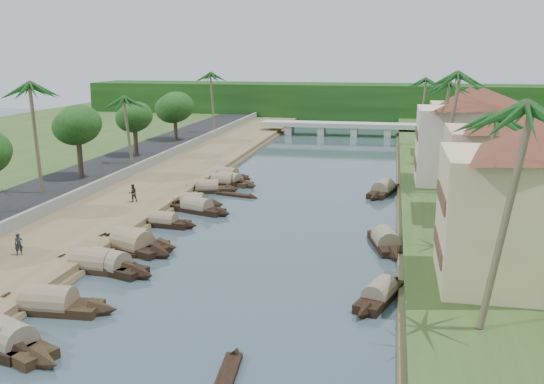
# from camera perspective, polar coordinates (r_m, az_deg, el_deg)

# --- Properties ---
(ground) EXTENTS (220.00, 220.00, 0.00)m
(ground) POSITION_cam_1_polar(r_m,az_deg,el_deg) (43.16, -2.65, -7.33)
(ground) COLOR #33444D
(ground) RESTS_ON ground
(left_bank) EXTENTS (10.00, 180.00, 0.80)m
(left_bank) POSITION_cam_1_polar(r_m,az_deg,el_deg) (66.27, -11.97, 0.01)
(left_bank) COLOR brown
(left_bank) RESTS_ON ground
(right_bank) EXTENTS (16.00, 180.00, 1.20)m
(right_bank) POSITION_cam_1_polar(r_m,az_deg,el_deg) (61.65, 19.50, -1.24)
(right_bank) COLOR #2B431B
(right_bank) RESTS_ON ground
(road) EXTENTS (8.00, 180.00, 1.40)m
(road) POSITION_cam_1_polar(r_m,az_deg,el_deg) (69.96, -18.40, 0.56)
(road) COLOR black
(road) RESTS_ON ground
(retaining_wall) EXTENTS (0.40, 180.00, 1.10)m
(retaining_wall) POSITION_cam_1_polar(r_m,az_deg,el_deg) (67.82, -15.27, 0.95)
(retaining_wall) COLOR slate
(retaining_wall) RESTS_ON left_bank
(treeline) EXTENTS (120.00, 14.00, 8.00)m
(treeline) POSITION_cam_1_polar(r_m,az_deg,el_deg) (140.02, 7.31, 8.42)
(treeline) COLOR black
(treeline) RESTS_ON ground
(bridge) EXTENTS (28.00, 4.00, 2.40)m
(bridge) POSITION_cam_1_polar(r_m,az_deg,el_deg) (112.47, 6.23, 6.18)
(bridge) COLOR #A9AA9F
(bridge) RESTS_ON ground
(building_mid) EXTENTS (14.11, 14.11, 9.70)m
(building_mid) POSITION_cam_1_polar(r_m,az_deg,el_deg) (54.92, 21.80, 2.80)
(building_mid) COLOR #CAA58E
(building_mid) RESTS_ON right_bank
(building_far) EXTENTS (15.59, 15.59, 10.20)m
(building_far) POSITION_cam_1_polar(r_m,az_deg,el_deg) (68.40, 18.96, 5.09)
(building_far) COLOR beige
(building_far) RESTS_ON right_bank
(building_distant) EXTENTS (12.62, 12.62, 9.20)m
(building_distant) POSITION_cam_1_polar(r_m,az_deg,el_deg) (88.30, 17.95, 6.48)
(building_distant) COLOR #CEC78A
(building_distant) RESTS_ON right_bank
(sampan_0) EXTENTS (8.69, 5.20, 2.29)m
(sampan_0) POSITION_cam_1_polar(r_m,az_deg,el_deg) (35.10, -23.66, -12.69)
(sampan_0) COLOR black
(sampan_0) RESTS_ON ground
(sampan_2) EXTENTS (8.86, 2.27, 2.30)m
(sampan_2) POSITION_cam_1_polar(r_m,az_deg,el_deg) (38.83, -20.26, -9.89)
(sampan_2) COLOR black
(sampan_2) RESTS_ON ground
(sampan_3) EXTENTS (8.45, 4.25, 2.24)m
(sampan_3) POSITION_cam_1_polar(r_m,az_deg,el_deg) (44.34, -15.15, -6.65)
(sampan_3) COLOR black
(sampan_3) RESTS_ON ground
(sampan_4) EXTENTS (8.15, 2.30, 2.28)m
(sampan_4) POSITION_cam_1_polar(r_m,az_deg,el_deg) (44.76, -16.50, -6.55)
(sampan_4) COLOR black
(sampan_4) RESTS_ON ground
(sampan_5) EXTENTS (8.34, 4.99, 2.57)m
(sampan_5) POSITION_cam_1_polar(r_m,az_deg,el_deg) (48.24, -12.99, -4.91)
(sampan_5) COLOR black
(sampan_5) RESTS_ON ground
(sampan_6) EXTENTS (8.18, 2.50, 2.38)m
(sampan_6) POSITION_cam_1_polar(r_m,az_deg,el_deg) (48.97, -13.11, -4.65)
(sampan_6) COLOR black
(sampan_6) RESTS_ON ground
(sampan_7) EXTENTS (6.66, 2.06, 1.81)m
(sampan_7) POSITION_cam_1_polar(r_m,az_deg,el_deg) (54.30, -10.14, -2.78)
(sampan_7) COLOR black
(sampan_7) RESTS_ON ground
(sampan_8) EXTENTS (6.57, 2.25, 2.03)m
(sampan_8) POSITION_cam_1_polar(r_m,az_deg,el_deg) (60.56, -7.49, -1.03)
(sampan_8) COLOR black
(sampan_8) RESTS_ON ground
(sampan_9) EXTENTS (8.06, 4.17, 2.05)m
(sampan_9) POSITION_cam_1_polar(r_m,az_deg,el_deg) (58.58, -7.07, -1.50)
(sampan_9) COLOR black
(sampan_9) RESTS_ON ground
(sampan_10) EXTENTS (7.36, 3.65, 2.03)m
(sampan_10) POSITION_cam_1_polar(r_m,az_deg,el_deg) (66.62, -6.15, 0.30)
(sampan_10) COLOR black
(sampan_10) RESTS_ON ground
(sampan_11) EXTENTS (6.99, 1.78, 2.04)m
(sampan_11) POSITION_cam_1_polar(r_m,az_deg,el_deg) (70.01, -4.67, 0.96)
(sampan_11) COLOR black
(sampan_11) RESTS_ON ground
(sampan_12) EXTENTS (8.11, 5.12, 2.01)m
(sampan_12) POSITION_cam_1_polar(r_m,az_deg,el_deg) (70.55, -4.02, 1.06)
(sampan_12) COLOR black
(sampan_12) RESTS_ON ground
(sampan_13) EXTENTS (7.21, 3.86, 1.99)m
(sampan_13) POSITION_cam_1_polar(r_m,az_deg,el_deg) (73.61, -4.22, 1.56)
(sampan_13) COLOR black
(sampan_13) RESTS_ON ground
(sampan_14) EXTENTS (3.59, 7.43, 1.84)m
(sampan_14) POSITION_cam_1_polar(r_m,az_deg,el_deg) (38.47, 10.09, -9.49)
(sampan_14) COLOR black
(sampan_14) RESTS_ON ground
(sampan_15) EXTENTS (3.49, 8.12, 2.14)m
(sampan_15) POSITION_cam_1_polar(r_m,az_deg,el_deg) (48.67, 10.66, -4.65)
(sampan_15) COLOR black
(sampan_15) RESTS_ON ground
(sampan_16) EXTENTS (3.93, 8.98, 2.17)m
(sampan_16) POSITION_cam_1_polar(r_m,az_deg,el_deg) (66.77, 10.42, 0.19)
(sampan_16) COLOR black
(sampan_16) RESTS_ON ground
(canoe_0) EXTENTS (1.32, 6.29, 0.83)m
(canoe_0) POSITION_cam_1_polar(r_m,az_deg,el_deg) (29.70, -4.35, -17.13)
(canoe_0) COLOR black
(canoe_0) RESTS_ON ground
(canoe_1) EXTENTS (4.81, 2.38, 0.78)m
(canoe_1) POSITION_cam_1_polar(r_m,az_deg,el_deg) (46.84, -12.84, -5.86)
(canoe_1) COLOR black
(canoe_1) RESTS_ON ground
(canoe_2) EXTENTS (5.62, 2.18, 0.81)m
(canoe_2) POSITION_cam_1_polar(r_m,az_deg,el_deg) (64.76, -3.51, -0.30)
(canoe_2) COLOR black
(canoe_2) RESTS_ON ground
(palm_0) EXTENTS (3.20, 3.20, 12.90)m
(palm_0) POSITION_cam_1_polar(r_m,az_deg,el_deg) (30.70, 21.06, 7.08)
(palm_0) COLOR #6F624A
(palm_0) RESTS_ON ground
(palm_1) EXTENTS (3.20, 3.20, 11.12)m
(palm_1) POSITION_cam_1_polar(r_m,az_deg,el_deg) (44.63, 19.29, 6.59)
(palm_1) COLOR #6F624A
(palm_1) RESTS_ON ground
(palm_2) EXTENTS (3.20, 3.20, 13.30)m
(palm_2) POSITION_cam_1_polar(r_m,az_deg,el_deg) (61.72, 16.35, 10.34)
(palm_2) COLOR #6F624A
(palm_2) RESTS_ON ground
(palm_3) EXTENTS (3.20, 3.20, 11.66)m
(palm_3) POSITION_cam_1_polar(r_m,az_deg,el_deg) (78.37, 16.02, 9.66)
(palm_3) COLOR #6F624A
(palm_3) RESTS_ON ground
(palm_5) EXTENTS (3.20, 3.20, 12.18)m
(palm_5) POSITION_cam_1_polar(r_m,az_deg,el_deg) (62.81, -21.63, 9.18)
(palm_5) COLOR #6F624A
(palm_5) RESTS_ON ground
(palm_6) EXTENTS (3.20, 3.20, 9.69)m
(palm_6) POSITION_cam_1_polar(r_m,az_deg,el_deg) (76.74, -13.41, 8.47)
(palm_6) COLOR #6F624A
(palm_6) RESTS_ON ground
(palm_7) EXTENTS (3.20, 3.20, 11.39)m
(palm_7) POSITION_cam_1_polar(r_m,az_deg,el_deg) (94.79, 14.02, 10.12)
(palm_7) COLOR #6F624A
(palm_7) RESTS_ON ground
(palm_8) EXTENTS (3.20, 3.20, 11.59)m
(palm_8) POSITION_cam_1_polar(r_m,az_deg,el_deg) (105.09, -5.59, 10.90)
(palm_8) COLOR #6F624A
(palm_8) RESTS_ON ground
(tree_3) EXTENTS (4.95, 4.95, 7.84)m
(tree_3) POSITION_cam_1_polar(r_m,az_deg,el_deg) (69.97, -17.82, 5.94)
(tree_3) COLOR #3F3324
(tree_3) RESTS_ON ground
(tree_4) EXTENTS (4.51, 4.51, 7.00)m
(tree_4) POSITION_cam_1_polar(r_m,az_deg,el_deg) (83.38, -12.81, 6.82)
(tree_4) COLOR #3F3324
(tree_4) RESTS_ON ground
(tree_5) EXTENTS (5.54, 5.54, 7.35)m
(tree_5) POSITION_cam_1_polar(r_m,az_deg,el_deg) (97.57, -9.13, 7.82)
(tree_5) COLOR #3F3324
(tree_5) RESTS_ON ground
(tree_6) EXTENTS (4.57, 4.57, 6.67)m
(tree_6) POSITION_cam_1_polar(r_m,az_deg,el_deg) (72.03, 22.61, 4.78)
(tree_6) COLOR #3F3324
(tree_6) RESTS_ON ground
(person_near) EXTENTS (0.69, 0.66, 1.59)m
(person_near) POSITION_cam_1_polar(r_m,az_deg,el_deg) (47.09, -22.73, -4.56)
(person_near) COLOR black
(person_near) RESTS_ON left_bank
(person_far) EXTENTS (1.09, 1.06, 1.76)m
(person_far) POSITION_cam_1_polar(r_m,az_deg,el_deg) (60.21, -12.97, -0.09)
(person_far) COLOR #312B22
(person_far) RESTS_ON left_bank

